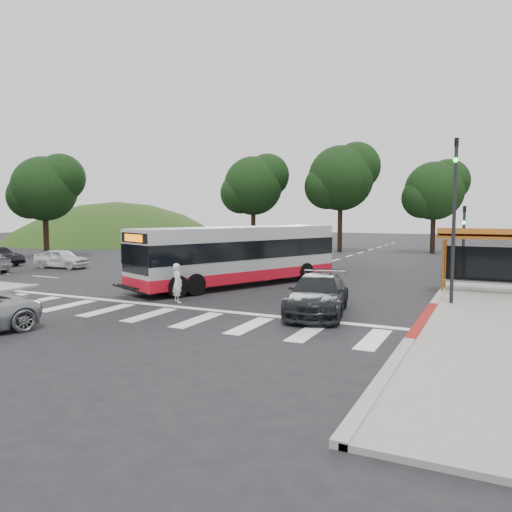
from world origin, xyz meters
The scene contains 17 objects.
ground centered at (0.00, 0.00, 0.00)m, with size 140.00×140.00×0.00m, color black.
sidewalk_east centered at (11.00, 8.00, 0.06)m, with size 4.00×40.00×0.12m, color gray.
curb_east centered at (9.00, 8.00, 0.07)m, with size 0.30×40.00×0.15m, color #9E9991.
curb_east_red centered at (9.00, -2.00, 0.08)m, with size 0.32×6.00×0.15m, color maroon.
hillside_nw centered at (-32.00, 30.00, 0.00)m, with size 44.00×44.00×10.00m, color #264215.
crosswalk_ladder centered at (0.00, -5.00, 0.01)m, with size 18.00×2.60×0.01m, color silver.
bus_shelter centered at (10.80, 5.10, 2.35)m, with size 4.20×1.60×2.86m.
traffic_signal_ne_tall centered at (9.60, 1.49, 3.88)m, with size 0.18×0.37×6.50m.
traffic_signal_ne_short centered at (9.60, 8.49, 2.48)m, with size 0.18×0.37×4.00m.
tree_north_a centered at (-1.92, 26.07, 6.92)m, with size 6.60×6.15×10.17m.
tree_north_b centered at (6.07, 28.06, 5.66)m, with size 5.72×5.33×8.43m.
tree_north_c centered at (-9.92, 24.06, 6.29)m, with size 6.16×5.74×9.30m.
tree_west_a centered at (-21.93, 10.06, 5.66)m, with size 5.72×5.33×8.43m.
transit_bus centered at (-0.51, 2.83, 1.47)m, with size 2.47×11.40×2.95m, color silver, non-canonical shape.
pedestrian centered at (-0.53, -2.50, 0.80)m, with size 0.59×0.39×1.61m, color white.
dark_sedan centered at (5.35, -2.17, 0.71)m, with size 1.99×4.89×1.42m, color black.
west_car_white centered at (-14.67, 4.70, 0.64)m, with size 1.50×3.73×1.27m, color silver.
Camera 1 is at (11.06, -19.22, 3.66)m, focal length 35.00 mm.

